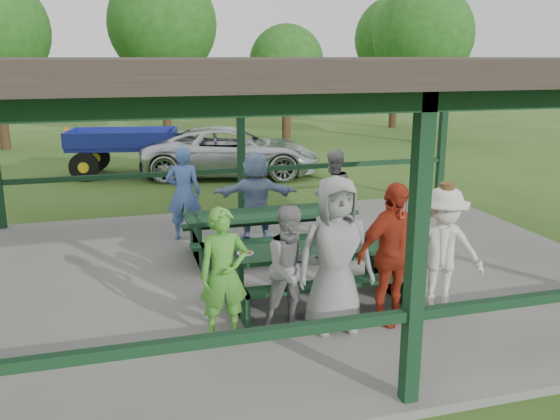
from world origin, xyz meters
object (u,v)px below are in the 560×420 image
object	(u,v)px
picnic_table_far	(271,227)
contestant_white_fedora	(443,250)
contestant_grey_left	(292,269)
spectator_lblue	(256,197)
contestant_green	(224,274)
spectator_blue	(184,193)
contestant_grey_mid	(335,254)
contestant_red	(392,254)
pickup_truck	(232,152)
farm_trailer	(124,151)
spectator_grey	(333,194)
picnic_table_near	(315,267)

from	to	relation	value
picnic_table_far	contestant_white_fedora	bearing A→B (deg)	-61.29
contestant_grey_left	spectator_lblue	xyz separation A→B (m)	(0.42, 3.61, 0.04)
contestant_green	spectator_blue	xyz separation A→B (m)	(0.04, 4.09, 0.06)
contestant_grey_mid	contestant_red	bearing A→B (deg)	3.92
contestant_green	pickup_truck	world-z (taller)	contestant_green
contestant_green	farm_trailer	bearing A→B (deg)	94.48
contestant_grey_left	farm_trailer	xyz separation A→B (m)	(-1.68, 11.10, -0.17)
spectator_grey	picnic_table_far	bearing A→B (deg)	11.18
contestant_grey_left	contestant_white_fedora	xyz separation A→B (m)	(2.03, -0.01, 0.05)
picnic_table_near	spectator_blue	world-z (taller)	spectator_blue
contestant_grey_left	pickup_truck	world-z (taller)	contestant_grey_left
contestant_grey_left	picnic_table_near	bearing A→B (deg)	47.90
spectator_grey	contestant_green	bearing A→B (deg)	35.98
pickup_truck	picnic_table_far	bearing A→B (deg)	-172.67
contestant_grey_left	contestant_red	xyz separation A→B (m)	(1.25, -0.12, 0.12)
spectator_lblue	spectator_grey	distance (m)	1.44
picnic_table_near	contestant_green	world-z (taller)	contestant_green
contestant_grey_left	pickup_truck	distance (m)	10.26
contestant_grey_mid	spectator_grey	distance (m)	3.88
contestant_white_fedora	contestant_red	bearing A→B (deg)	-154.73
contestant_green	farm_trailer	xyz separation A→B (m)	(-0.85, 11.09, -0.19)
picnic_table_near	pickup_truck	size ratio (longest dim) A/B	0.51
picnic_table_near	contestant_green	size ratio (longest dim) A/B	1.60
contestant_red	contestant_white_fedora	bearing A→B (deg)	-6.88
contestant_grey_mid	spectator_blue	world-z (taller)	contestant_grey_mid
picnic_table_far	contestant_red	bearing A→B (deg)	-75.37
spectator_blue	picnic_table_near	bearing A→B (deg)	124.90
picnic_table_near	contestant_white_fedora	size ratio (longest dim) A/B	1.48
spectator_grey	farm_trailer	size ratio (longest dim) A/B	0.39
spectator_grey	farm_trailer	world-z (taller)	spectator_grey
contestant_green	contestant_grey_mid	distance (m)	1.36
contestant_green	contestant_grey_mid	world-z (taller)	contestant_grey_mid
picnic_table_far	contestant_red	size ratio (longest dim) A/B	1.58
spectator_blue	contestant_red	bearing A→B (deg)	128.30
picnic_table_near	spectator_blue	distance (m)	3.59
picnic_table_far	spectator_lblue	world-z (taller)	spectator_lblue
picnic_table_near	farm_trailer	bearing A→B (deg)	102.31
contestant_grey_left	pickup_truck	size ratio (longest dim) A/B	0.31
contestant_white_fedora	pickup_truck	xyz separation A→B (m)	(-0.73, 10.19, -0.24)
picnic_table_far	spectator_grey	size ratio (longest dim) A/B	1.77
spectator_grey	contestant_red	bearing A→B (deg)	64.01
contestant_green	contestant_white_fedora	xyz separation A→B (m)	(2.86, -0.02, 0.04)
pickup_truck	contestant_red	bearing A→B (deg)	-166.67
spectator_lblue	contestant_green	bearing A→B (deg)	81.88
picnic_table_near	spectator_lblue	distance (m)	2.83
contestant_red	spectator_grey	xyz separation A→B (m)	(0.61, 3.64, -0.09)
contestant_green	picnic_table_far	bearing A→B (deg)	64.75
contestant_red	picnic_table_near	bearing A→B (deg)	111.50
spectator_blue	farm_trailer	xyz separation A→B (m)	(-0.88, 7.01, -0.25)
spectator_blue	spectator_grey	bearing A→B (deg)	-179.87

